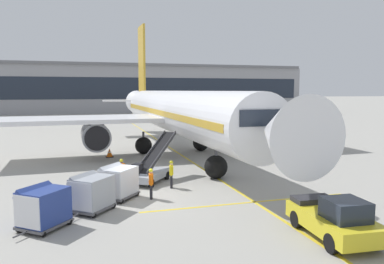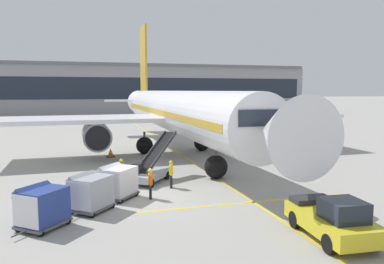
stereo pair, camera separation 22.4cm
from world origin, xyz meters
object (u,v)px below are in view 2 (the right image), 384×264
(baggage_cart_lead, at_px, (117,181))
(baggage_cart_third, at_px, (42,206))
(baggage_cart_second, at_px, (90,192))
(safety_cone_engine_keepout, at_px, (111,153))
(ground_crew_by_carts, at_px, (121,170))
(ground_crew_marshaller, at_px, (171,172))
(pushback_tug, at_px, (333,219))
(ground_crew_by_loader, at_px, (150,182))
(belt_loader, at_px, (151,169))
(parked_airplane, at_px, (176,113))

(baggage_cart_lead, distance_m, baggage_cart_third, 5.21)
(baggage_cart_second, bearing_deg, safety_cone_engine_keepout, 82.64)
(ground_crew_by_carts, height_order, safety_cone_engine_keepout, ground_crew_by_carts)
(baggage_cart_second, height_order, ground_crew_marshaller, baggage_cart_second)
(pushback_tug, bearing_deg, ground_crew_by_loader, 129.07)
(ground_crew_by_carts, bearing_deg, pushback_tug, -56.05)
(baggage_cart_second, relative_size, ground_crew_marshaller, 1.50)
(belt_loader, xyz_separation_m, baggage_cart_third, (-6.10, -7.15, 0.12))
(baggage_cart_third, distance_m, pushback_tug, 12.54)
(belt_loader, bearing_deg, baggage_cart_lead, -126.23)
(ground_crew_marshaller, bearing_deg, parked_airplane, 74.94)
(baggage_cart_second, xyz_separation_m, ground_crew_by_loader, (3.28, 1.29, -0.00))
(parked_airplane, height_order, safety_cone_engine_keepout, parked_airplane)
(ground_crew_marshaller, bearing_deg, ground_crew_by_carts, 153.34)
(parked_airplane, bearing_deg, ground_crew_by_loader, -109.12)
(ground_crew_by_carts, bearing_deg, ground_crew_marshaller, -26.66)
(baggage_cart_third, xyz_separation_m, pushback_tug, (11.67, -4.60, -0.17))
(baggage_cart_second, relative_size, safety_cone_engine_keepout, 3.29)
(parked_airplane, distance_m, ground_crew_marshaller, 13.11)
(belt_loader, xyz_separation_m, pushback_tug, (5.56, -11.75, -0.06))
(baggage_cart_second, xyz_separation_m, ground_crew_by_carts, (2.00, 4.78, -0.00))
(baggage_cart_lead, relative_size, ground_crew_by_carts, 1.50)
(baggage_cart_second, bearing_deg, pushback_tug, -33.94)
(baggage_cart_second, xyz_separation_m, baggage_cart_third, (-2.11, -1.83, 0.00))
(parked_airplane, distance_m, baggage_cart_lead, 15.58)
(pushback_tug, relative_size, ground_crew_marshaller, 2.60)
(ground_crew_marshaller, bearing_deg, pushback_tug, -64.65)
(baggage_cart_lead, height_order, ground_crew_by_loader, baggage_cart_lead)
(pushback_tug, bearing_deg, belt_loader, 115.35)
(parked_airplane, xyz_separation_m, safety_cone_engine_keepout, (-6.24, -0.03, -3.61))
(baggage_cart_third, bearing_deg, pushback_tug, -21.52)
(baggage_cart_second, distance_m, ground_crew_by_carts, 5.19)
(parked_airplane, xyz_separation_m, ground_crew_by_loader, (-4.97, -14.35, -2.99))
(baggage_cart_lead, distance_m, baggage_cart_second, 2.44)
(baggage_cart_third, height_order, ground_crew_by_loader, baggage_cart_third)
(ground_crew_by_loader, xyz_separation_m, ground_crew_marshaller, (1.66, 2.02, 0.00))
(parked_airplane, relative_size, ground_crew_marshaller, 24.94)
(ground_crew_by_loader, relative_size, ground_crew_by_carts, 1.00)
(ground_crew_by_loader, bearing_deg, belt_loader, 80.04)
(baggage_cart_second, relative_size, ground_crew_by_loader, 1.50)
(parked_airplane, height_order, ground_crew_marshaller, parked_airplane)
(baggage_cart_third, relative_size, ground_crew_marshaller, 1.50)
(ground_crew_by_carts, xyz_separation_m, ground_crew_marshaller, (2.93, -1.47, 0.00))
(parked_airplane, xyz_separation_m, belt_loader, (-4.27, -10.32, -3.11))
(baggage_cart_third, xyz_separation_m, safety_cone_engine_keepout, (4.13, 17.44, -0.61))
(baggage_cart_second, xyz_separation_m, pushback_tug, (9.55, -6.43, -0.17))
(parked_airplane, bearing_deg, pushback_tug, -86.64)
(ground_crew_by_loader, bearing_deg, parked_airplane, 70.88)
(safety_cone_engine_keepout, bearing_deg, ground_crew_marshaller, -76.65)
(baggage_cart_lead, bearing_deg, belt_loader, 53.77)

